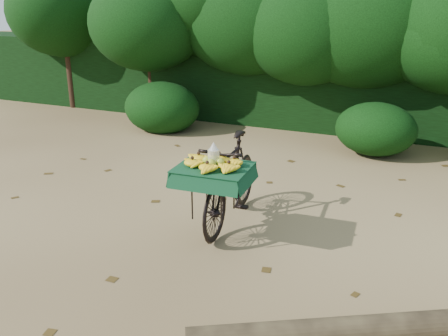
% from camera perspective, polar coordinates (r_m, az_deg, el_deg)
% --- Properties ---
extents(ground, '(80.00, 80.00, 0.00)m').
position_cam_1_polar(ground, '(5.69, -4.01, -8.59)').
color(ground, tan).
rests_on(ground, ground).
extents(vendor_bicycle, '(0.85, 1.91, 1.13)m').
position_cam_1_polar(vendor_bicycle, '(5.87, 0.76, -1.45)').
color(vendor_bicycle, black).
rests_on(vendor_bicycle, ground).
extents(fallen_log, '(3.01, 1.91, 0.24)m').
position_cam_1_polar(fallen_log, '(4.33, 19.33, -17.73)').
color(fallen_log, brown).
rests_on(fallen_log, ground).
extents(hedge_backdrop, '(26.00, 1.80, 1.80)m').
position_cam_1_polar(hedge_backdrop, '(11.12, 11.60, 9.74)').
color(hedge_backdrop, black).
rests_on(hedge_backdrop, ground).
extents(tree_row, '(14.50, 2.00, 4.00)m').
position_cam_1_polar(tree_row, '(10.40, 7.34, 15.45)').
color(tree_row, black).
rests_on(tree_row, ground).
extents(bush_clumps, '(8.80, 1.70, 0.90)m').
position_cam_1_polar(bush_clumps, '(9.19, 11.56, 4.95)').
color(bush_clumps, black).
rests_on(bush_clumps, ground).
extents(leaf_litter, '(7.00, 7.30, 0.01)m').
position_cam_1_polar(leaf_litter, '(6.20, -1.17, -6.02)').
color(leaf_litter, '#463312').
rests_on(leaf_litter, ground).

